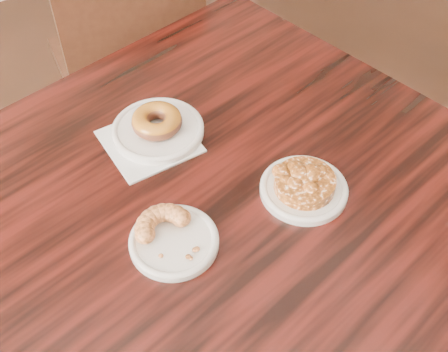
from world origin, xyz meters
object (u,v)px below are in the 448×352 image
chair_far (126,62)px  apple_fritter (305,181)px  cruller_fragment (173,234)px  cafe_table (228,311)px  glazed_donut (157,121)px

chair_far → apple_fritter: bearing=94.7°
apple_fritter → cruller_fragment: bearing=175.7°
cafe_table → cruller_fragment: bearing=180.0°
glazed_donut → apple_fritter: 0.30m
chair_far → glazed_donut: chair_far is taller
apple_fritter → cruller_fragment: size_ratio=1.30×
glazed_donut → cruller_fragment: 0.26m
apple_fritter → cruller_fragment: 0.24m
glazed_donut → cafe_table: bearing=-83.3°
cafe_table → glazed_donut: size_ratio=10.25×
glazed_donut → chair_far: bearing=74.4°
apple_fritter → chair_far: bearing=88.3°
glazed_donut → cruller_fragment: bearing=-111.0°
cruller_fragment → glazed_donut: bearing=69.0°
cafe_table → cruller_fragment: 0.42m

